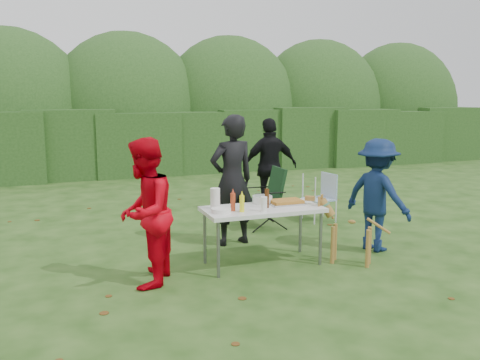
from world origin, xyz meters
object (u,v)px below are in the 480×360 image
object	(u,v)px
person_black_puffy	(270,166)
child	(377,195)
folding_table	(263,212)
lawn_chair	(319,197)
paper_towel_roll	(215,199)
mustard_bottle	(242,204)
ketchup_bottle	(233,202)
beer_bottle	(267,198)
person_cook	(232,180)
camping_chair	(264,198)
person_red_jacket	(145,213)
dog	(351,232)

from	to	relation	value
person_black_puffy	child	xyz separation A→B (m)	(0.51, -2.52, -0.09)
person_black_puffy	folding_table	bearing A→B (deg)	67.29
lawn_chair	paper_towel_roll	size ratio (longest dim) A/B	3.14
lawn_chair	mustard_bottle	bearing A→B (deg)	34.07
folding_table	mustard_bottle	world-z (taller)	mustard_bottle
ketchup_bottle	mustard_bottle	bearing A→B (deg)	-43.88
beer_bottle	folding_table	bearing A→B (deg)	153.62
person_cook	camping_chair	bearing A→B (deg)	-148.36
lawn_chair	ketchup_bottle	world-z (taller)	ketchup_bottle
child	beer_bottle	distance (m)	1.68
person_red_jacket	person_black_puffy	distance (m)	3.87
child	lawn_chair	xyz separation A→B (m)	(0.08, 1.76, -0.37)
person_cook	mustard_bottle	world-z (taller)	person_cook
person_black_puffy	paper_towel_roll	bearing A→B (deg)	56.08
person_red_jacket	person_black_puffy	world-z (taller)	person_black_puffy
folding_table	lawn_chair	distance (m)	2.56
person_cook	dog	xyz separation A→B (m)	(1.13, -1.36, -0.52)
child	lawn_chair	size ratio (longest dim) A/B	1.90
person_red_jacket	lawn_chair	bearing A→B (deg)	145.64
person_red_jacket	paper_towel_roll	bearing A→B (deg)	134.70
folding_table	lawn_chair	size ratio (longest dim) A/B	1.84
person_cook	child	size ratio (longest dim) A/B	1.21
lawn_chair	person_cook	bearing A→B (deg)	15.31
folding_table	dog	distance (m)	1.17
person_red_jacket	folding_table	bearing A→B (deg)	122.31
person_red_jacket	person_black_puffy	size ratio (longest dim) A/B	0.97
mustard_bottle	person_black_puffy	bearing A→B (deg)	60.04
folding_table	person_black_puffy	distance (m)	2.83
camping_chair	beer_bottle	bearing A→B (deg)	69.63
person_red_jacket	paper_towel_roll	size ratio (longest dim) A/B	6.46
mustard_bottle	paper_towel_roll	bearing A→B (deg)	133.12
lawn_chair	beer_bottle	xyz separation A→B (m)	(-1.76, -1.81, 0.45)
camping_chair	person_red_jacket	bearing A→B (deg)	41.31
ketchup_bottle	beer_bottle	size ratio (longest dim) A/B	0.92
folding_table	person_red_jacket	xyz separation A→B (m)	(-1.51, -0.20, 0.15)
lawn_chair	paper_towel_roll	world-z (taller)	paper_towel_roll
folding_table	camping_chair	bearing A→B (deg)	66.65
dog	lawn_chair	xyz separation A→B (m)	(0.74, 2.16, -0.01)
folding_table	beer_bottle	xyz separation A→B (m)	(0.05, -0.02, 0.17)
lawn_chair	child	bearing A→B (deg)	79.47
folding_table	lawn_chair	world-z (taller)	lawn_chair
camping_chair	beer_bottle	size ratio (longest dim) A/B	4.13
person_red_jacket	mustard_bottle	size ratio (longest dim) A/B	8.39
child	ketchup_bottle	size ratio (longest dim) A/B	7.06
person_red_jacket	paper_towel_roll	xyz separation A→B (m)	(0.93, 0.34, 0.03)
camping_chair	ketchup_bottle	distance (m)	2.09
person_black_puffy	child	size ratio (longest dim) A/B	1.12
person_red_jacket	beer_bottle	world-z (taller)	person_red_jacket
person_red_jacket	camping_chair	world-z (taller)	person_red_jacket
folding_table	paper_towel_roll	distance (m)	0.63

